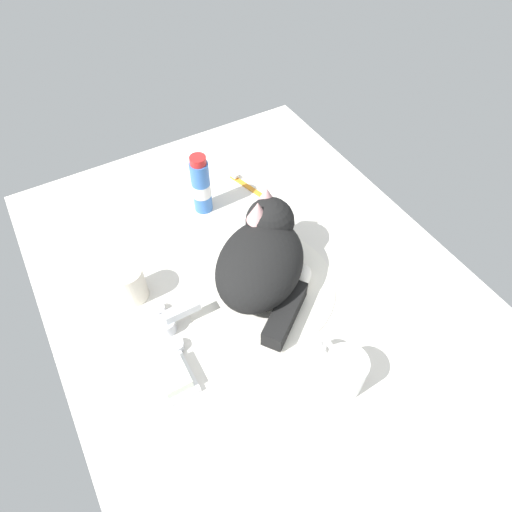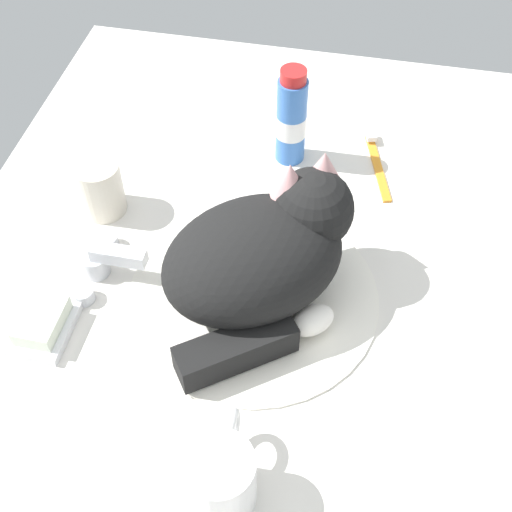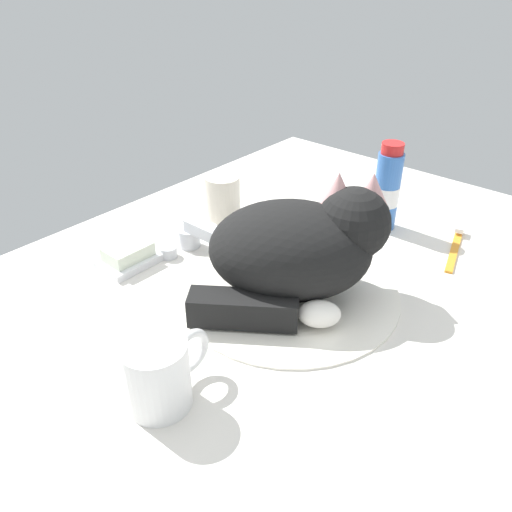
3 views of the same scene
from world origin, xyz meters
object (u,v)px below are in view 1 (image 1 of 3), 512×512
cat (263,257)px  rinse_cup (130,284)px  coffee_mug (343,371)px  toothpaste_bottle (200,186)px  toothbrush (248,186)px  faucet (171,322)px  soap_bar (173,374)px

cat → rinse_cup: size_ratio=3.58×
coffee_mug → toothpaste_bottle: (51.87, 2.33, 3.06)cm
toothbrush → toothpaste_bottle: bearing=94.4°
faucet → toothpaste_bottle: size_ratio=0.78×
faucet → cat: cat is taller
rinse_cup → toothpaste_bottle: bearing=-55.6°
cat → coffee_mug: size_ratio=2.57×
cat → coffee_mug: (-25.96, -0.71, -3.83)cm
toothpaste_bottle → toothbrush: bearing=-85.6°
coffee_mug → rinse_cup: bearing=35.2°
toothbrush → cat: bearing=156.5°
coffee_mug → rinse_cup: size_ratio=1.39×
soap_bar → toothpaste_bottle: toothpaste_bottle is taller
rinse_cup → toothbrush: (16.83, -36.45, -3.49)cm
faucet → rinse_cup: 11.82cm
faucet → rinse_cup: (11.00, 3.89, 1.91)cm
cat → faucet: bearing=92.5°
faucet → toothbrush: bearing=-49.5°
cat → rinse_cup: 27.02cm
coffee_mug → soap_bar: bearing=59.5°
cat → toothbrush: 30.28cm
toothpaste_bottle → faucet: bearing=144.3°
faucet → rinse_cup: rinse_cup is taller
cat → rinse_cup: cat is taller
cat → toothbrush: cat is taller
soap_bar → toothpaste_bottle: bearing=-32.1°
soap_bar → toothpaste_bottle: size_ratio=0.45×
coffee_mug → toothpaste_bottle: bearing=2.6°
coffee_mug → cat: bearing=1.6°
faucet → soap_bar: 10.76cm
toothpaste_bottle → cat: bearing=-176.4°
soap_bar → toothpaste_bottle: (36.84, -23.14, 4.88)cm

